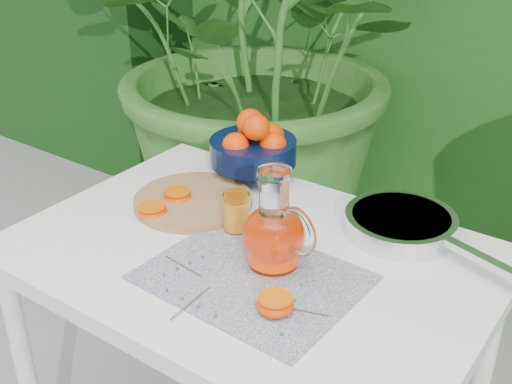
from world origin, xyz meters
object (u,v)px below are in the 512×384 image
Objects in this scene: saute_pan at (402,223)px; fruit_bowl at (254,146)px; juice_pitcher at (274,233)px; cutting_board at (193,201)px; white_table at (251,282)px.

fruit_bowl is at bearing 172.59° from saute_pan.
juice_pitcher is 0.31m from saute_pan.
juice_pitcher reaches higher than cutting_board.
white_table is 4.74× the size of juice_pitcher.
juice_pitcher is 0.47× the size of saute_pan.
saute_pan is (0.16, 0.27, -0.05)m from juice_pitcher.
white_table is 2.22× the size of saute_pan.
juice_pitcher reaches higher than fruit_bowl.
saute_pan reaches higher than cutting_board.
white_table is at bearing -20.22° from cutting_board.
saute_pan is at bearing 19.41° from cutting_board.
juice_pitcher is at bearing -14.40° from white_table.
fruit_bowl is 0.45m from saute_pan.
white_table is 0.36m from saute_pan.
juice_pitcher is (0.07, -0.02, 0.16)m from white_table.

